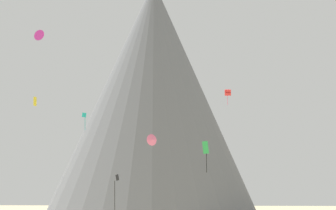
{
  "coord_description": "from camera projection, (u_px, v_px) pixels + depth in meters",
  "views": [
    {
      "loc": [
        4.05,
        -31.52,
        4.81
      ],
      "look_at": [
        -3.58,
        48.96,
        21.92
      ],
      "focal_mm": 46.22,
      "sensor_mm": 36.0,
      "label": 1
    }
  ],
  "objects": [
    {
      "name": "kite_rainbow_low",
      "position": [
        152.0,
        140.0,
        62.77
      ],
      "size": [
        1.53,
        1.34,
        1.69
      ],
      "rotation": [
        0.0,
        0.0,
        0.69
      ],
      "color": "#E5668C"
    },
    {
      "name": "kite_yellow_mid",
      "position": [
        35.0,
        101.0,
        63.19
      ],
      "size": [
        0.13,
        0.99,
        1.41
      ],
      "rotation": [
        0.0,
        0.0,
        3.84
      ],
      "color": "yellow"
    },
    {
      "name": "rock_massif",
      "position": [
        155.0,
        104.0,
        122.86
      ],
      "size": [
        68.83,
        68.83,
        68.05
      ],
      "color": "slate",
      "rests_on": "ground_plane"
    },
    {
      "name": "kite_red_mid",
      "position": [
        228.0,
        93.0,
        86.03
      ],
      "size": [
        1.2,
        1.31,
        3.25
      ],
      "rotation": [
        0.0,
        0.0,
        3.17
      ],
      "color": "red"
    },
    {
      "name": "kite_magenta_high",
      "position": [
        39.0,
        35.0,
        72.35
      ],
      "size": [
        1.93,
        0.61,
        1.92
      ],
      "rotation": [
        0.0,
        0.0,
        2.96
      ],
      "color": "#D1339E"
    },
    {
      "name": "kite_green_low",
      "position": [
        206.0,
        150.0,
        50.07
      ],
      "size": [
        0.8,
        0.25,
        3.65
      ],
      "rotation": [
        0.0,
        0.0,
        2.08
      ],
      "color": "green"
    },
    {
      "name": "kite_teal_mid",
      "position": [
        84.0,
        118.0,
        71.98
      ],
      "size": [
        0.75,
        0.48,
        2.91
      ],
      "rotation": [
        0.0,
        0.0,
        2.8
      ],
      "color": "teal"
    },
    {
      "name": "kite_black_low",
      "position": [
        116.0,
        185.0,
        56.67
      ],
      "size": [
        0.5,
        0.89,
        4.83
      ],
      "rotation": [
        0.0,
        0.0,
        0.6
      ],
      "color": "black"
    }
  ]
}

